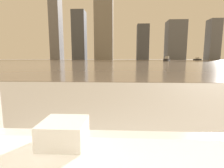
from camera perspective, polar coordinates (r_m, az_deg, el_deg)
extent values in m
cube|color=white|center=(0.98, -15.30, -17.02)|extent=(0.22, 0.22, 0.04)
cube|color=white|center=(0.97, -15.39, -14.88)|extent=(0.22, 0.22, 0.04)
cube|color=white|center=(0.95, -15.49, -12.66)|extent=(0.22, 0.22, 0.04)
cube|color=gray|center=(62.06, 2.79, 7.52)|extent=(180.00, 110.00, 0.01)
cube|color=#2D2D33|center=(62.08, 17.49, 7.50)|extent=(3.24, 4.52, 0.75)
cube|color=silver|center=(62.08, 17.53, 8.24)|extent=(1.68, 1.93, 0.86)
cube|color=#2D2D33|center=(91.37, 26.09, 7.18)|extent=(2.61, 3.91, 0.65)
cube|color=silver|center=(91.37, 26.12, 7.61)|extent=(1.39, 1.64, 0.74)
cube|color=slate|center=(130.60, -18.11, 23.67)|extent=(6.48, 9.12, 72.36)
cube|color=#4C515B|center=(122.21, -10.62, 15.25)|extent=(8.44, 9.16, 31.56)
cube|color=gray|center=(120.03, -2.72, 17.22)|extent=(12.08, 7.31, 38.68)
cube|color=#4C515B|center=(119.33, 10.00, 13.26)|extent=(7.57, 7.00, 22.55)
cube|color=slate|center=(123.65, 19.95, 13.18)|extent=(11.65, 10.39, 24.54)
cube|color=slate|center=(132.39, 30.09, 12.37)|extent=(6.86, 8.44, 25.28)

